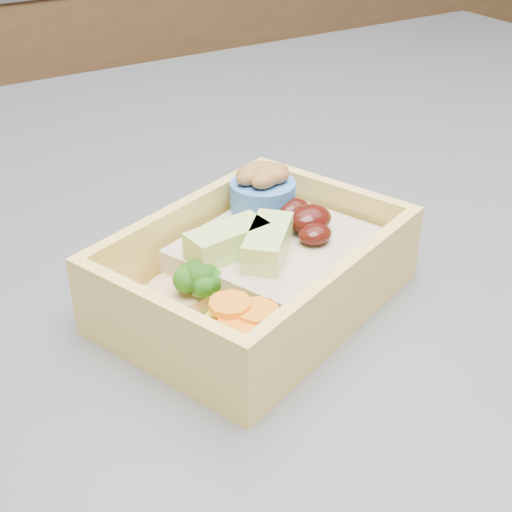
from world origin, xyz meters
TOP-DOWN VIEW (x-y plane):
  - bento_box at (-0.14, -0.23)m, footprint 0.23×0.20m

SIDE VIEW (x-z plane):
  - bento_box at x=-0.14m, z-range 0.91..0.98m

